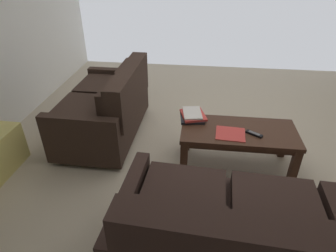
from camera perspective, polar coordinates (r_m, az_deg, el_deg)
The scene contains 7 objects.
ground_plane at distance 3.25m, azimuth 11.37°, elevation -5.62°, with size 5.41×5.69×0.01m, color #B7A88E.
sofa_main at distance 2.03m, azimuth 20.75°, elevation -21.52°, with size 2.08×1.01×0.86m.
loveseat_near at distance 3.41m, azimuth -11.90°, elevation 3.65°, with size 0.84×1.41×0.85m.
coffee_table at distance 2.91m, azimuth 13.81°, elevation -1.90°, with size 1.12×0.54×0.44m.
book_stack at distance 2.98m, azimuth 4.90°, elevation 2.10°, with size 0.30×0.32×0.07m.
tv_remote at distance 2.83m, azimuth 16.79°, elevation -1.51°, with size 0.16×0.13×0.02m.
loose_magazine at distance 2.78m, azimuth 12.33°, elevation -1.52°, with size 0.25×0.27×0.01m, color #C63833.
Camera 1 is at (0.33, 2.60, 1.92)m, focal length 30.59 mm.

